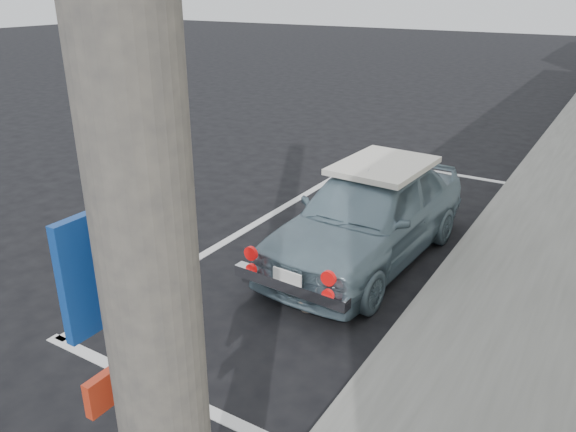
# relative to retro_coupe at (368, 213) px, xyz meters

# --- Properties ---
(ground) EXTENTS (80.00, 80.00, 0.00)m
(ground) POSITION_rel_retro_coupe_xyz_m (-0.87, -2.66, -0.59)
(ground) COLOR black
(ground) RESTS_ON ground
(sidewalk) EXTENTS (2.80, 40.00, 0.15)m
(sidewalk) POSITION_rel_retro_coupe_xyz_m (2.33, -0.66, -0.52)
(sidewalk) COLOR slate
(sidewalk) RESTS_ON ground
(pline_rear) EXTENTS (3.00, 0.12, 0.01)m
(pline_rear) POSITION_rel_retro_coupe_xyz_m (-0.37, -3.16, -0.59)
(pline_rear) COLOR silver
(pline_rear) RESTS_ON ground
(pline_front) EXTENTS (3.00, 0.12, 0.01)m
(pline_front) POSITION_rel_retro_coupe_xyz_m (-0.37, 3.84, -0.59)
(pline_front) COLOR silver
(pline_front) RESTS_ON ground
(pline_side) EXTENTS (0.12, 7.00, 0.01)m
(pline_side) POSITION_rel_retro_coupe_xyz_m (-1.77, 0.34, -0.59)
(pline_side) COLOR silver
(pline_side) RESTS_ON ground
(retro_coupe) EXTENTS (1.57, 3.52, 1.17)m
(retro_coupe) POSITION_rel_retro_coupe_xyz_m (0.00, 0.00, 0.00)
(retro_coupe) COLOR gray
(retro_coupe) RESTS_ON ground
(cat) EXTENTS (0.23, 0.42, 0.23)m
(cat) POSITION_rel_retro_coupe_xyz_m (0.02, -1.45, -0.49)
(cat) COLOR #695D50
(cat) RESTS_ON ground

